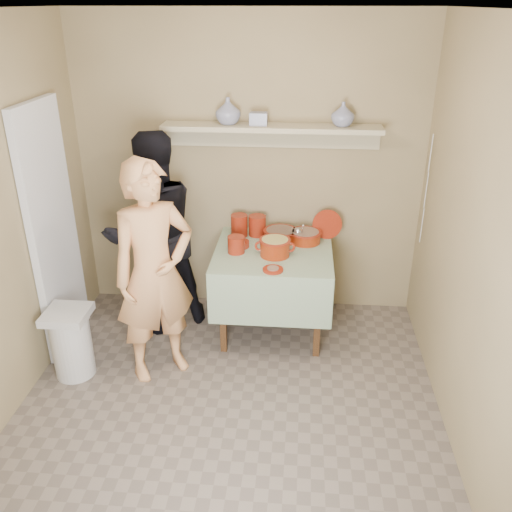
# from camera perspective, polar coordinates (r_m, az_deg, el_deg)

# --- Properties ---
(ground) EXTENTS (3.50, 3.50, 0.00)m
(ground) POSITION_cam_1_polar(r_m,az_deg,el_deg) (3.88, -3.32, -17.60)
(ground) COLOR #6A5D53
(ground) RESTS_ON ground
(tile_panel) EXTENTS (0.06, 0.70, 2.00)m
(tile_panel) POSITION_cam_1_polar(r_m,az_deg,el_deg) (4.52, -20.55, 2.40)
(tile_panel) COLOR silver
(tile_panel) RESTS_ON ground
(plate_stack_a) EXTENTS (0.15, 0.15, 0.19)m
(plate_stack_a) POSITION_cam_1_polar(r_m,az_deg,el_deg) (4.74, -1.78, 3.23)
(plate_stack_a) COLOR maroon
(plate_stack_a) RESTS_ON serving_table
(plate_stack_b) EXTENTS (0.15, 0.15, 0.18)m
(plate_stack_b) POSITION_cam_1_polar(r_m,az_deg,el_deg) (4.75, 0.14, 3.22)
(plate_stack_b) COLOR maroon
(plate_stack_b) RESTS_ON serving_table
(bowl_stack) EXTENTS (0.14, 0.14, 0.14)m
(bowl_stack) POSITION_cam_1_polar(r_m,az_deg,el_deg) (4.43, -2.10, 1.21)
(bowl_stack) COLOR maroon
(bowl_stack) RESTS_ON serving_table
(empty_bowl) EXTENTS (0.17, 0.17, 0.05)m
(empty_bowl) POSITION_cam_1_polar(r_m,az_deg,el_deg) (4.55, -1.76, 1.28)
(empty_bowl) COLOR maroon
(empty_bowl) RESTS_ON serving_table
(propped_lid) EXTENTS (0.26, 0.10, 0.25)m
(propped_lid) POSITION_cam_1_polar(r_m,az_deg,el_deg) (4.74, 7.50, 3.33)
(propped_lid) COLOR maroon
(propped_lid) RESTS_ON serving_table
(vase_right) EXTENTS (0.19, 0.19, 0.19)m
(vase_right) POSITION_cam_1_polar(r_m,az_deg,el_deg) (4.52, 9.13, 14.53)
(vase_right) COLOR navy
(vase_right) RESTS_ON wall_shelf
(vase_left) EXTENTS (0.27, 0.27, 0.21)m
(vase_left) POSITION_cam_1_polar(r_m,az_deg,el_deg) (4.55, -2.97, 15.01)
(vase_left) COLOR navy
(vase_left) RESTS_ON wall_shelf
(ceramic_box) EXTENTS (0.14, 0.10, 0.10)m
(ceramic_box) POSITION_cam_1_polar(r_m,az_deg,el_deg) (4.52, 0.27, 14.24)
(ceramic_box) COLOR navy
(ceramic_box) RESTS_ON wall_shelf
(person_cook) EXTENTS (0.74, 0.70, 1.70)m
(person_cook) POSITION_cam_1_polar(r_m,az_deg,el_deg) (3.99, -10.64, -1.78)
(person_cook) COLOR tan
(person_cook) RESTS_ON ground
(person_helper) EXTENTS (1.07, 1.02, 1.73)m
(person_helper) POSITION_cam_1_polar(r_m,az_deg,el_deg) (4.62, -10.73, 2.30)
(person_helper) COLOR black
(person_helper) RESTS_ON ground
(room_shell) EXTENTS (3.04, 3.54, 2.62)m
(room_shell) POSITION_cam_1_polar(r_m,az_deg,el_deg) (3.02, -4.08, 5.38)
(room_shell) COLOR #95835B
(room_shell) RESTS_ON ground
(serving_table) EXTENTS (0.97, 0.97, 0.76)m
(serving_table) POSITION_cam_1_polar(r_m,az_deg,el_deg) (4.55, 1.83, -0.71)
(serving_table) COLOR #4C2D16
(serving_table) RESTS_ON ground
(cazuela_meat_a) EXTENTS (0.30, 0.30, 0.10)m
(cazuela_meat_a) POSITION_cam_1_polar(r_m,az_deg,el_deg) (4.66, 2.60, 2.33)
(cazuela_meat_a) COLOR #721601
(cazuela_meat_a) RESTS_ON serving_table
(cazuela_meat_b) EXTENTS (0.28, 0.28, 0.10)m
(cazuela_meat_b) POSITION_cam_1_polar(r_m,az_deg,el_deg) (4.64, 5.21, 2.15)
(cazuela_meat_b) COLOR #721601
(cazuela_meat_b) RESTS_ON serving_table
(ladle) EXTENTS (0.08, 0.26, 0.19)m
(ladle) POSITION_cam_1_polar(r_m,az_deg,el_deg) (4.59, 4.47, 2.60)
(ladle) COLOR silver
(ladle) RESTS_ON cazuela_meat_b
(cazuela_rice) EXTENTS (0.33, 0.25, 0.14)m
(cazuela_rice) POSITION_cam_1_polar(r_m,az_deg,el_deg) (4.37, 2.00, 1.08)
(cazuela_rice) COLOR #721601
(cazuela_rice) RESTS_ON serving_table
(front_plate) EXTENTS (0.16, 0.16, 0.03)m
(front_plate) POSITION_cam_1_polar(r_m,az_deg,el_deg) (4.15, 1.80, -1.42)
(front_plate) COLOR maroon
(front_plate) RESTS_ON serving_table
(wall_shelf) EXTENTS (1.80, 0.25, 0.21)m
(wall_shelf) POSITION_cam_1_polar(r_m,az_deg,el_deg) (4.57, 1.64, 13.11)
(wall_shelf) COLOR tan
(wall_shelf) RESTS_ON room_shell
(trash_bin) EXTENTS (0.32, 0.32, 0.56)m
(trash_bin) POSITION_cam_1_polar(r_m,az_deg,el_deg) (4.40, -18.85, -8.60)
(trash_bin) COLOR silver
(trash_bin) RESTS_ON ground
(electrical_cord) EXTENTS (0.01, 0.05, 0.90)m
(electrical_cord) POSITION_cam_1_polar(r_m,az_deg,el_deg) (4.62, 17.48, 6.63)
(electrical_cord) COLOR silver
(electrical_cord) RESTS_ON wall_shelf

